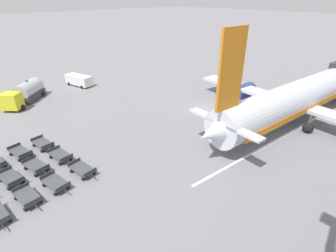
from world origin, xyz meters
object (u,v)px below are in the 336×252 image
baggage_dolly_row_far_col_c (82,169)px  baggage_dolly_row_mid_a_col_b (11,178)px  baggage_dolly_row_mid_b_col_b (36,166)px  baggage_dolly_row_far_col_a (43,144)px  baggage_dolly_row_far_col_b (60,155)px  service_van (79,80)px  baggage_dolly_row_mid_b_col_a (20,152)px  baggage_dolly_row_mid_a_col_c (27,197)px  baggage_dolly_row_mid_b_col_c (56,183)px  fuel_tanker_primary (26,93)px  airplane (300,97)px

baggage_dolly_row_far_col_c → baggage_dolly_row_mid_a_col_b: bearing=-121.6°
baggage_dolly_row_mid_a_col_b → baggage_dolly_row_mid_b_col_b: same height
baggage_dolly_row_far_col_a → baggage_dolly_row_far_col_b: (3.71, 0.41, 0.00)m
service_van → baggage_dolly_row_far_col_b: service_van is taller
baggage_dolly_row_far_col_b → baggage_dolly_row_mid_b_col_a: bearing=-141.6°
baggage_dolly_row_mid_a_col_c → baggage_dolly_row_mid_b_col_c: 2.43m
baggage_dolly_row_far_col_c → baggage_dolly_row_far_col_b: bearing=-172.8°
service_van → baggage_dolly_row_mid_a_col_b: service_van is taller
fuel_tanker_primary → baggage_dolly_row_mid_b_col_a: (16.28, -6.07, -0.90)m
baggage_dolly_row_mid_b_col_b → baggage_dolly_row_far_col_b: 2.55m
baggage_dolly_row_mid_b_col_b → airplane: bearing=67.4°
baggage_dolly_row_mid_b_col_a → baggage_dolly_row_mid_b_col_c: bearing=4.4°
airplane → baggage_dolly_row_far_col_b: airplane is taller
fuel_tanker_primary → baggage_dolly_row_mid_a_col_c: 25.34m
baggage_dolly_row_mid_b_col_b → baggage_dolly_row_far_col_a: same height
baggage_dolly_row_mid_a_col_b → baggage_dolly_row_far_col_c: same height
baggage_dolly_row_mid_a_col_b → baggage_dolly_row_far_col_c: (3.32, 5.41, 0.00)m
baggage_dolly_row_mid_b_col_c → baggage_dolly_row_far_col_b: 4.66m
service_van → baggage_dolly_row_mid_b_col_c: bearing=-31.0°
baggage_dolly_row_mid_a_col_c → baggage_dolly_row_far_col_a: (-7.91, 4.26, 0.00)m
airplane → fuel_tanker_primary: bearing=-142.9°
baggage_dolly_row_mid_b_col_c → baggage_dolly_row_mid_b_col_a: bearing=-175.6°
baggage_dolly_row_mid_b_col_b → baggage_dolly_row_far_col_b: same height
baggage_dolly_row_mid_a_col_c → baggage_dolly_row_far_col_a: bearing=151.7°
service_van → baggage_dolly_row_mid_b_col_b: bearing=-35.9°
baggage_dolly_row_far_col_c → baggage_dolly_row_mid_b_col_a: bearing=-155.9°
baggage_dolly_row_mid_b_col_a → baggage_dolly_row_far_col_b: (3.56, 2.83, 0.00)m
airplane → baggage_dolly_row_mid_a_col_b: bearing=-110.6°
service_van → baggage_dolly_row_far_col_c: (25.50, -12.76, -0.61)m
baggage_dolly_row_far_col_b → baggage_dolly_row_mid_a_col_c: bearing=-48.0°
fuel_tanker_primary → baggage_dolly_row_mid_b_col_a: size_ratio=2.30×
baggage_dolly_row_mid_b_col_a → baggage_dolly_row_mid_b_col_b: 3.77m
baggage_dolly_row_far_col_a → baggage_dolly_row_mid_b_col_b: bearing=-28.7°
baggage_dolly_row_mid_a_col_b → baggage_dolly_row_mid_b_col_b: bearing=97.8°
baggage_dolly_row_far_col_a → service_van: bearing=142.7°
fuel_tanker_primary → baggage_dolly_row_mid_a_col_c: bearing=-18.2°
baggage_dolly_row_mid_b_col_b → baggage_dolly_row_far_col_b: bearing=94.5°
service_van → baggage_dolly_row_mid_a_col_b: size_ratio=1.68×
airplane → baggage_dolly_row_far_col_a: 33.03m
airplane → baggage_dolly_row_far_col_c: (-9.06, -27.54, -2.64)m
baggage_dolly_row_mid_b_col_c → baggage_dolly_row_mid_a_col_b: bearing=-143.0°
service_van → baggage_dolly_row_mid_b_col_b: service_van is taller
service_van → baggage_dolly_row_far_col_c: bearing=-26.6°
baggage_dolly_row_mid_a_col_c → baggage_dolly_row_mid_b_col_c: bearing=92.7°
baggage_dolly_row_mid_a_col_c → baggage_dolly_row_mid_b_col_b: 4.53m
fuel_tanker_primary → baggage_dolly_row_mid_b_col_c: size_ratio=2.30×
baggage_dolly_row_mid_b_col_b → baggage_dolly_row_far_col_c: same height
airplane → baggage_dolly_row_far_col_b: (-12.91, -28.02, -2.64)m
fuel_tanker_primary → baggage_dolly_row_far_col_b: bearing=-9.3°
baggage_dolly_row_mid_a_col_c → baggage_dolly_row_mid_b_col_b: same height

